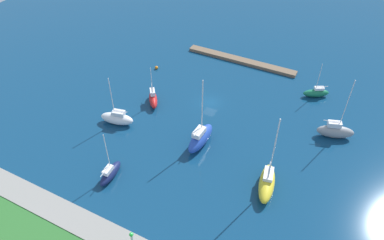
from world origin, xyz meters
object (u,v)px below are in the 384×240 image
(sailboat_blue_lone_south, at_px, (200,138))
(sailboat_navy_east_end, at_px, (110,173))
(pier_dock, at_px, (241,60))
(sailboat_gray_by_breakwater, at_px, (335,131))
(sailboat_white_far_north, at_px, (117,118))
(harbor_beacon, at_px, (132,240))
(sailboat_yellow_inner_mooring, at_px, (267,183))
(mooring_buoy_orange, at_px, (156,68))
(sailboat_green_near_pier, at_px, (316,93))
(sailboat_red_lone_north, at_px, (153,99))

(sailboat_blue_lone_south, bearing_deg, sailboat_navy_east_end, 146.78)
(pier_dock, distance_m, sailboat_gray_by_breakwater, 29.78)
(sailboat_white_far_north, bearing_deg, harbor_beacon, 118.08)
(harbor_beacon, distance_m, sailboat_gray_by_breakwater, 41.05)
(sailboat_white_far_north, height_order, sailboat_navy_east_end, sailboat_white_far_north)
(sailboat_yellow_inner_mooring, bearing_deg, sailboat_white_far_north, -105.60)
(sailboat_yellow_inner_mooring, bearing_deg, mooring_buoy_orange, -134.60)
(mooring_buoy_orange, bearing_deg, sailboat_green_near_pier, -170.05)
(harbor_beacon, distance_m, mooring_buoy_orange, 46.22)
(sailboat_blue_lone_south, distance_m, sailboat_navy_east_end, 16.66)
(sailboat_blue_lone_south, bearing_deg, sailboat_white_far_north, 99.35)
(harbor_beacon, distance_m, sailboat_green_near_pier, 49.00)
(pier_dock, bearing_deg, sailboat_gray_by_breakwater, 146.04)
(harbor_beacon, relative_size, sailboat_yellow_inner_mooring, 0.25)
(sailboat_red_lone_north, distance_m, sailboat_gray_by_breakwater, 35.39)
(pier_dock, height_order, sailboat_white_far_north, sailboat_white_far_north)
(sailboat_blue_lone_south, bearing_deg, sailboat_gray_by_breakwater, -55.84)
(sailboat_green_near_pier, bearing_deg, sailboat_blue_lone_south, 28.27)
(harbor_beacon, height_order, sailboat_yellow_inner_mooring, sailboat_yellow_inner_mooring)
(harbor_beacon, distance_m, sailboat_yellow_inner_mooring, 22.59)
(pier_dock, height_order, sailboat_gray_by_breakwater, sailboat_gray_by_breakwater)
(sailboat_yellow_inner_mooring, height_order, mooring_buoy_orange, sailboat_yellow_inner_mooring)
(sailboat_green_near_pier, relative_size, sailboat_blue_lone_south, 0.58)
(pier_dock, xyz_separation_m, sailboat_red_lone_north, (10.08, 23.31, 0.87))
(sailboat_green_near_pier, bearing_deg, sailboat_white_far_north, 9.90)
(sailboat_white_far_north, height_order, sailboat_yellow_inner_mooring, sailboat_yellow_inner_mooring)
(sailboat_red_lone_north, height_order, sailboat_gray_by_breakwater, sailboat_gray_by_breakwater)
(harbor_beacon, bearing_deg, pier_dock, -84.37)
(harbor_beacon, bearing_deg, sailboat_gray_by_breakwater, -118.38)
(pier_dock, xyz_separation_m, sailboat_navy_east_end, (5.94, 43.18, 0.66))
(sailboat_blue_lone_south, height_order, sailboat_navy_east_end, sailboat_blue_lone_south)
(sailboat_navy_east_end, bearing_deg, sailboat_yellow_inner_mooring, -72.64)
(sailboat_gray_by_breakwater, bearing_deg, sailboat_green_near_pier, 100.11)
(sailboat_blue_lone_south, relative_size, sailboat_yellow_inner_mooring, 0.92)
(pier_dock, xyz_separation_m, sailboat_green_near_pier, (-18.93, 5.72, 0.62))
(pier_dock, distance_m, sailboat_yellow_inner_mooring, 38.04)
(pier_dock, distance_m, sailboat_white_far_north, 34.23)
(harbor_beacon, bearing_deg, sailboat_yellow_inner_mooring, -122.90)
(sailboat_navy_east_end, height_order, mooring_buoy_orange, sailboat_navy_east_end)
(sailboat_red_lone_north, distance_m, sailboat_navy_east_end, 20.30)
(harbor_beacon, xyz_separation_m, sailboat_green_near_pier, (-13.73, -46.97, -2.52))
(harbor_beacon, height_order, sailboat_green_near_pier, sailboat_green_near_pier)
(sailboat_white_far_north, bearing_deg, sailboat_navy_east_end, 108.59)
(sailboat_white_far_north, distance_m, sailboat_blue_lone_south, 16.78)
(sailboat_red_lone_north, bearing_deg, sailboat_blue_lone_south, 28.51)
(harbor_beacon, xyz_separation_m, sailboat_red_lone_north, (15.27, -29.38, -2.27))
(pier_dock, relative_size, sailboat_navy_east_end, 2.89)
(mooring_buoy_orange, bearing_deg, sailboat_blue_lone_south, 138.53)
(harbor_beacon, bearing_deg, sailboat_white_far_north, -49.23)
(sailboat_gray_by_breakwater, distance_m, sailboat_white_far_north, 40.50)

